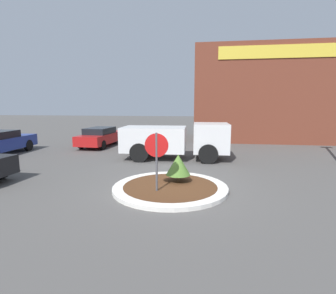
{
  "coord_description": "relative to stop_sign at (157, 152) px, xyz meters",
  "views": [
    {
      "loc": [
        1.2,
        -8.59,
        2.88
      ],
      "look_at": [
        -0.42,
        2.29,
        1.11
      ],
      "focal_mm": 28.0,
      "sensor_mm": 36.0,
      "label": 1
    }
  ],
  "objects": [
    {
      "name": "traffic_island",
      "position": [
        0.36,
        0.57,
        -1.33
      ],
      "size": [
        3.94,
        3.94,
        0.13
      ],
      "color": "silver",
      "rests_on": "ground_plane"
    },
    {
      "name": "stop_sign",
      "position": [
        0.0,
        0.0,
        0.0
      ],
      "size": [
        0.76,
        0.07,
        2.02
      ],
      "color": "#4C4C51",
      "rests_on": "ground_plane"
    },
    {
      "name": "parked_sedan_red",
      "position": [
        -5.82,
        9.47,
        -0.72
      ],
      "size": [
        1.97,
        4.75,
        1.33
      ],
      "rotation": [
        0.0,
        0.0,
        1.51
      ],
      "color": "#B21919",
      "rests_on": "ground_plane"
    },
    {
      "name": "utility_truck",
      "position": [
        -0.11,
        5.74,
        -0.32
      ],
      "size": [
        5.67,
        2.35,
        1.93
      ],
      "rotation": [
        0.0,
        0.0,
        0.04
      ],
      "color": "silver",
      "rests_on": "ground_plane"
    },
    {
      "name": "ground_plane",
      "position": [
        0.36,
        0.57,
        -1.4
      ],
      "size": [
        120.0,
        120.0,
        0.0
      ],
      "primitive_type": "plane",
      "color": "#514F4C"
    },
    {
      "name": "island_shrub",
      "position": [
        0.57,
        1.1,
        -0.64
      ],
      "size": [
        0.88,
        0.88,
        1.0
      ],
      "color": "brown",
      "rests_on": "traffic_island"
    },
    {
      "name": "storefront_building",
      "position": [
        6.19,
        14.98,
        2.29
      ],
      "size": [
        11.23,
        6.07,
        7.38
      ],
      "color": "brown",
      "rests_on": "ground_plane"
    }
  ]
}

